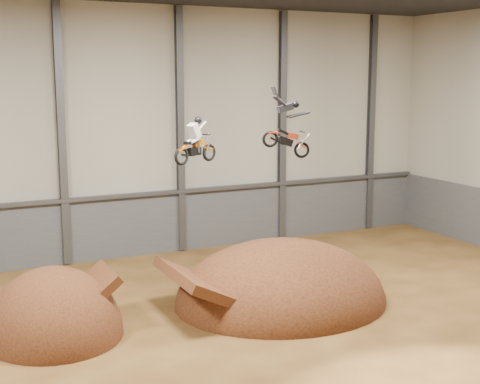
% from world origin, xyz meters
% --- Properties ---
extents(floor, '(40.00, 40.00, 0.00)m').
position_xyz_m(floor, '(0.00, 0.00, 0.00)').
color(floor, '#4A2E13').
rests_on(floor, ground).
extents(back_wall, '(40.00, 0.10, 14.00)m').
position_xyz_m(back_wall, '(0.00, 15.00, 7.00)').
color(back_wall, '#ACA999').
rests_on(back_wall, ground).
extents(lower_band_back, '(39.80, 0.18, 3.50)m').
position_xyz_m(lower_band_back, '(0.00, 14.90, 1.75)').
color(lower_band_back, '#505357').
rests_on(lower_band_back, ground).
extents(steel_rail, '(39.80, 0.35, 0.20)m').
position_xyz_m(steel_rail, '(0.00, 14.75, 3.55)').
color(steel_rail, '#47494F').
rests_on(steel_rail, lower_band_back).
extents(steel_column_2, '(0.40, 0.36, 13.90)m').
position_xyz_m(steel_column_2, '(-3.33, 14.80, 7.00)').
color(steel_column_2, '#47494F').
rests_on(steel_column_2, ground).
extents(steel_column_3, '(0.40, 0.36, 13.90)m').
position_xyz_m(steel_column_3, '(3.33, 14.80, 7.00)').
color(steel_column_3, '#47494F').
rests_on(steel_column_3, ground).
extents(steel_column_4, '(0.40, 0.36, 13.90)m').
position_xyz_m(steel_column_4, '(10.00, 14.80, 7.00)').
color(steel_column_4, '#47494F').
rests_on(steel_column_4, ground).
extents(steel_column_5, '(0.40, 0.36, 13.90)m').
position_xyz_m(steel_column_5, '(16.67, 14.80, 7.00)').
color(steel_column_5, '#47494F').
rests_on(steel_column_5, ground).
extents(takeoff_ramp, '(5.38, 6.21, 5.38)m').
position_xyz_m(takeoff_ramp, '(-5.86, 4.99, 0.00)').
color(takeoff_ramp, '#381A0E').
rests_on(takeoff_ramp, ground).
extents(landing_ramp, '(9.80, 8.67, 5.65)m').
position_xyz_m(landing_ramp, '(4.13, 4.37, 0.00)').
color(landing_ramp, '#381A0E').
rests_on(landing_ramp, ground).
extents(fmx_rider_a, '(2.56, 1.73, 2.17)m').
position_xyz_m(fmx_rider_a, '(0.43, 5.35, 7.53)').
color(fmx_rider_a, '#C25400').
extents(fmx_rider_b, '(3.35, 1.44, 3.03)m').
position_xyz_m(fmx_rider_b, '(2.65, 1.72, 8.33)').
color(fmx_rider_b, red).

